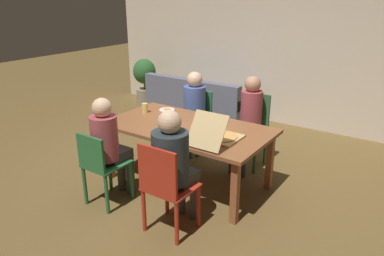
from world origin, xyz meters
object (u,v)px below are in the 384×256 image
(chair_1, at_px, (101,165))
(drinking_glass_1, at_px, (209,121))
(chair_0, at_px, (197,118))
(plate_0, at_px, (172,127))
(chair_3, at_px, (165,186))
(person_2, at_px, (249,117))
(plate_1, at_px, (167,110))
(person_3, at_px, (173,160))
(potted_plant, at_px, (145,79))
(plate_2, at_px, (171,117))
(person_1, at_px, (109,141))
(person_0, at_px, (193,106))
(dining_table, at_px, (187,132))
(chair_2, at_px, (253,127))
(couch, at_px, (200,106))
(drinking_glass_0, at_px, (145,108))
(pizza_box_0, at_px, (219,136))

(chair_1, height_order, drinking_glass_1, drinking_glass_1)
(chair_0, xyz_separation_m, plate_0, (0.38, -1.10, 0.27))
(chair_3, bearing_deg, chair_1, 178.65)
(person_2, relative_size, plate_1, 5.99)
(person_3, height_order, potted_plant, person_3)
(chair_0, relative_size, potted_plant, 0.92)
(chair_0, height_order, plate_2, chair_0)
(chair_3, bearing_deg, plate_2, 124.76)
(chair_0, distance_m, person_3, 2.01)
(person_1, xyz_separation_m, drinking_glass_1, (0.70, 0.94, 0.11))
(chair_1, relative_size, chair_3, 0.91)
(person_0, bearing_deg, chair_3, -63.34)
(chair_3, height_order, person_3, person_3)
(dining_table, height_order, chair_3, chair_3)
(person_2, distance_m, drinking_glass_1, 0.70)
(chair_2, distance_m, potted_plant, 3.34)
(chair_0, bearing_deg, chair_1, -90.00)
(dining_table, xyz_separation_m, drinking_glass_1, (0.22, 0.14, 0.15))
(dining_table, bearing_deg, chair_0, 116.92)
(person_1, bearing_deg, dining_table, 59.04)
(person_0, height_order, plate_0, person_0)
(person_1, height_order, couch, person_1)
(plate_0, bearing_deg, person_3, -52.42)
(plate_1, distance_m, drinking_glass_0, 0.30)
(chair_2, bearing_deg, chair_3, -90.00)
(pizza_box_0, xyz_separation_m, couch, (-1.71, 2.25, -0.51))
(person_0, relative_size, chair_3, 1.27)
(chair_0, relative_size, chair_1, 1.04)
(chair_2, bearing_deg, plate_1, -148.77)
(pizza_box_0, height_order, plate_0, pizza_box_0)
(person_0, distance_m, plate_0, 1.05)
(chair_0, xyz_separation_m, chair_3, (0.90, -1.91, 0.03))
(couch, bearing_deg, person_1, -76.56)
(person_0, height_order, potted_plant, person_0)
(person_2, bearing_deg, chair_2, 90.00)
(chair_1, bearing_deg, person_2, 62.73)
(dining_table, height_order, chair_0, chair_0)
(plate_0, distance_m, drinking_glass_0, 0.71)
(person_3, bearing_deg, chair_1, -172.65)
(chair_1, height_order, person_1, person_1)
(plate_1, distance_m, potted_plant, 2.83)
(chair_0, xyz_separation_m, plate_1, (-0.10, -0.60, 0.27))
(chair_3, xyz_separation_m, person_3, (0.00, 0.14, 0.22))
(dining_table, distance_m, pizza_box_0, 0.58)
(person_3, relative_size, couch, 0.65)
(dining_table, xyz_separation_m, plate_1, (-0.58, 0.35, 0.09))
(person_1, bearing_deg, chair_1, -90.00)
(couch, bearing_deg, person_2, -38.82)
(chair_2, relative_size, drinking_glass_1, 6.96)
(drinking_glass_0, bearing_deg, plate_2, 2.45)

